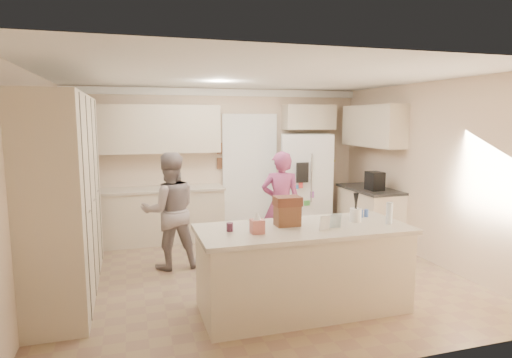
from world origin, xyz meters
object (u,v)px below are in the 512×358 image
object	(u,v)px
island_base	(303,270)
utensil_crock	(356,215)
teen_boy	(170,211)
teen_girl	(281,204)
coffee_maker	(375,181)
dollhouse_body	(287,216)
refrigerator	(306,183)
tissue_box	(257,226)

from	to	relation	value
island_base	utensil_crock	world-z (taller)	utensil_crock
island_base	teen_boy	distance (m)	2.19
teen_girl	coffee_maker	bearing A→B (deg)	-157.85
coffee_maker	dollhouse_body	xyz separation A→B (m)	(-2.20, -1.80, -0.03)
teen_girl	teen_boy	bearing A→B (deg)	19.22
refrigerator	dollhouse_body	bearing A→B (deg)	-99.03
tissue_box	teen_girl	size ratio (longest dim) A/B	0.09
coffee_maker	teen_boy	size ratio (longest dim) A/B	0.19
tissue_box	teen_girl	xyz separation A→B (m)	(0.94, 1.89, -0.19)
dollhouse_body	teen_girl	bearing A→B (deg)	72.20
tissue_box	dollhouse_body	xyz separation A→B (m)	(0.40, 0.20, 0.04)
teen_boy	teen_girl	world-z (taller)	teen_boy
utensil_crock	dollhouse_body	size ratio (longest dim) A/B	0.58
teen_boy	utensil_crock	bearing A→B (deg)	133.77
utensil_crock	dollhouse_body	world-z (taller)	dollhouse_body
refrigerator	coffee_maker	size ratio (longest dim) A/B	6.00
refrigerator	utensil_crock	size ratio (longest dim) A/B	12.00
refrigerator	teen_boy	bearing A→B (deg)	-136.12
refrigerator	teen_girl	world-z (taller)	refrigerator
coffee_maker	island_base	xyz separation A→B (m)	(-2.05, -1.90, -0.63)
coffee_maker	teen_boy	world-z (taller)	teen_boy
dollhouse_body	island_base	bearing A→B (deg)	-33.69
teen_boy	island_base	bearing A→B (deg)	121.15
tissue_box	island_base	bearing A→B (deg)	10.30
refrigerator	dollhouse_body	world-z (taller)	refrigerator
dollhouse_body	teen_girl	world-z (taller)	teen_girl
tissue_box	teen_girl	world-z (taller)	teen_girl
dollhouse_body	teen_boy	distance (m)	2.00
refrigerator	teen_girl	distance (m)	1.55
refrigerator	utensil_crock	distance (m)	3.05
island_base	refrigerator	bearing A→B (deg)	66.43
refrigerator	utensil_crock	xyz separation A→B (m)	(-0.67, -2.97, 0.10)
dollhouse_body	teen_girl	distance (m)	1.79
utensil_crock	dollhouse_body	distance (m)	0.80
dollhouse_body	teen_boy	bearing A→B (deg)	123.65
teen_boy	dollhouse_body	bearing A→B (deg)	119.30
island_base	teen_girl	size ratio (longest dim) A/B	1.37
coffee_maker	island_base	bearing A→B (deg)	-137.17
refrigerator	island_base	distance (m)	3.33
island_base	teen_girl	distance (m)	1.86
island_base	tissue_box	world-z (taller)	tissue_box
refrigerator	dollhouse_body	xyz separation A→B (m)	(-1.47, -2.92, 0.14)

